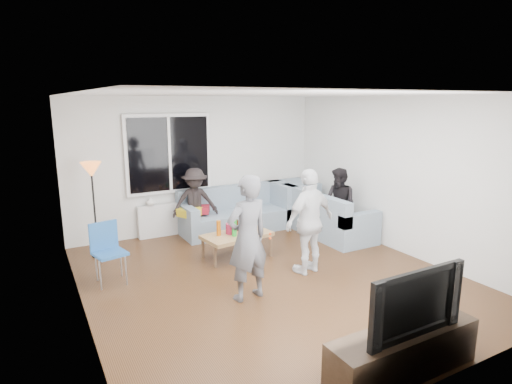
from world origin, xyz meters
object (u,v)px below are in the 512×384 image
coffee_table (237,245)px  player_right (310,221)px  sofa_right_section (327,212)px  player_left (248,238)px  floor_lamp (95,210)px  spectator_right (339,204)px  sofa_back_section (239,209)px  tv_console (403,352)px  television (408,299)px  spectator_back (195,203)px  side_chair (110,254)px

coffee_table → player_right: player_right is taller
sofa_right_section → player_left: size_ratio=1.22×
player_left → player_right: bearing=-172.4°
player_left → coffee_table: bearing=-118.5°
sofa_right_section → player_right: (-1.40, -1.35, 0.36)m
player_left → sofa_right_section: bearing=-154.8°
sofa_right_section → floor_lamp: bearing=78.1°
player_right → spectator_right: player_right is taller
sofa_back_section → spectator_right: (1.38, -1.36, 0.24)m
floor_lamp → player_right: size_ratio=0.99×
sofa_right_section → spectator_right: size_ratio=1.51×
player_right → sofa_right_section: bearing=-147.1°
sofa_right_section → tv_console: (-2.05, -3.76, -0.20)m
sofa_right_section → player_right: size_ratio=1.27×
player_right → television: bearing=63.9°
floor_lamp → spectator_back: bearing=5.8°
spectator_right → spectator_back: size_ratio=1.01×
side_chair → coffee_table: bearing=-11.3°
spectator_back → spectator_right: bearing=-21.1°
spectator_right → television: bearing=-39.6°
floor_lamp → player_left: (1.47, -2.53, 0.04)m
player_right → spectator_back: player_right is taller
coffee_table → player_left: 1.61m
sofa_right_section → coffee_table: 2.10m
spectator_back → tv_console: 4.83m
spectator_right → tv_console: (-2.05, -3.41, -0.44)m
coffee_table → player_right: bearing=-57.8°
sofa_back_section → spectator_back: spectator_back is taller
player_right → television: 2.50m
side_chair → tv_console: size_ratio=0.54×
sofa_back_section → tv_console: sofa_back_section is taller
floor_lamp → spectator_back: floor_lamp is taller
floor_lamp → spectator_right: bearing=-16.5°
player_left → spectator_right: bearing=-160.5°
sofa_right_section → player_left: bearing=122.7°
sofa_back_section → coffee_table: size_ratio=2.09×
spectator_right → television: spectator_right is taller
sofa_back_section → coffee_table: bearing=-117.8°
sofa_back_section → spectator_right: 1.95m
sofa_right_section → side_chair: size_ratio=2.33×
sofa_back_section → sofa_right_section: 1.72m
side_chair → television: television is taller
spectator_back → floor_lamp: bearing=-164.0°
player_left → tv_console: size_ratio=1.02×
sofa_back_section → coffee_table: 1.49m
floor_lamp → player_right: (2.67, -2.21, 0.00)m
spectator_back → tv_console: spectator_back is taller
sofa_right_section → tv_console: sofa_right_section is taller
spectator_back → sofa_right_section: bearing=-14.4°
coffee_table → television: bearing=-89.7°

